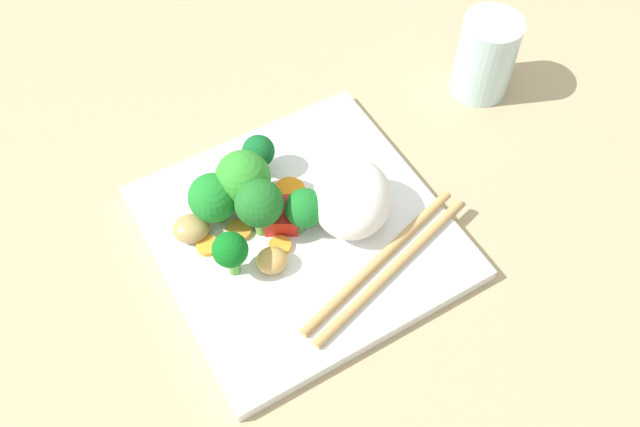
# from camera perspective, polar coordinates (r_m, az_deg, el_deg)

# --- Properties ---
(ground_plane) EXTENTS (1.10, 1.10, 0.02)m
(ground_plane) POSITION_cam_1_polar(r_m,az_deg,el_deg) (0.67, -1.61, -2.40)
(ground_plane) COLOR tan
(square_plate) EXTENTS (0.26, 0.26, 0.01)m
(square_plate) POSITION_cam_1_polar(r_m,az_deg,el_deg) (0.65, -1.65, -1.60)
(square_plate) COLOR white
(square_plate) RESTS_ON ground_plane
(rice_mound) EXTENTS (0.11, 0.11, 0.06)m
(rice_mound) POSITION_cam_1_polar(r_m,az_deg,el_deg) (0.63, 2.69, 1.26)
(rice_mound) COLOR white
(rice_mound) RESTS_ON square_plate
(broccoli_floret_0) EXTENTS (0.05, 0.05, 0.06)m
(broccoli_floret_0) POSITION_cam_1_polar(r_m,az_deg,el_deg) (0.64, -8.91, 1.29)
(broccoli_floret_0) COLOR #539345
(broccoli_floret_0) RESTS_ON square_plate
(broccoli_floret_1) EXTENTS (0.03, 0.03, 0.05)m
(broccoli_floret_1) POSITION_cam_1_polar(r_m,az_deg,el_deg) (0.60, -7.50, -3.11)
(broccoli_floret_1) COLOR #61AC44
(broccoli_floret_1) RESTS_ON square_plate
(broccoli_floret_2) EXTENTS (0.04, 0.04, 0.05)m
(broccoli_floret_2) POSITION_cam_1_polar(r_m,az_deg,el_deg) (0.63, -1.25, 0.37)
(broccoli_floret_2) COLOR #549249
(broccoli_floret_2) RESTS_ON square_plate
(broccoli_floret_3) EXTENTS (0.04, 0.04, 0.06)m
(broccoli_floret_3) POSITION_cam_1_polar(r_m,az_deg,el_deg) (0.62, -5.10, 0.80)
(broccoli_floret_3) COLOR #6EAD42
(broccoli_floret_3) RESTS_ON square_plate
(broccoli_floret_4) EXTENTS (0.03, 0.03, 0.05)m
(broccoli_floret_4) POSITION_cam_1_polar(r_m,az_deg,el_deg) (0.67, -5.40, 4.98)
(broccoli_floret_4) COLOR #5A9B47
(broccoli_floret_4) RESTS_ON square_plate
(broccoli_floret_5) EXTENTS (0.05, 0.05, 0.07)m
(broccoli_floret_5) POSITION_cam_1_polar(r_m,az_deg,el_deg) (0.63, -6.42, 2.90)
(broccoli_floret_5) COLOR #62A346
(broccoli_floret_5) RESTS_ON square_plate
(carrot_slice_0) EXTENTS (0.03, 0.03, 0.01)m
(carrot_slice_0) POSITION_cam_1_polar(r_m,az_deg,el_deg) (0.64, -9.36, -2.67)
(carrot_slice_0) COLOR orange
(carrot_slice_0) RESTS_ON square_plate
(carrot_slice_1) EXTENTS (0.03, 0.03, 0.01)m
(carrot_slice_1) POSITION_cam_1_polar(r_m,az_deg,el_deg) (0.69, -7.65, 3.08)
(carrot_slice_1) COLOR orange
(carrot_slice_1) RESTS_ON square_plate
(carrot_slice_2) EXTENTS (0.04, 0.04, 0.01)m
(carrot_slice_2) POSITION_cam_1_polar(r_m,az_deg,el_deg) (0.67, -2.56, 1.90)
(carrot_slice_2) COLOR orange
(carrot_slice_2) RESTS_ON square_plate
(carrot_slice_3) EXTENTS (0.03, 0.03, 0.01)m
(carrot_slice_3) POSITION_cam_1_polar(r_m,az_deg,el_deg) (0.64, -3.36, -2.73)
(carrot_slice_3) COLOR orange
(carrot_slice_3) RESTS_ON square_plate
(carrot_slice_4) EXTENTS (0.02, 0.02, 0.01)m
(carrot_slice_4) POSITION_cam_1_polar(r_m,az_deg,el_deg) (0.65, -6.77, -1.41)
(carrot_slice_4) COLOR orange
(carrot_slice_4) RESTS_ON square_plate
(carrot_slice_5) EXTENTS (0.03, 0.03, 0.01)m
(carrot_slice_5) POSITION_cam_1_polar(r_m,az_deg,el_deg) (0.67, -9.67, 1.14)
(carrot_slice_5) COLOR orange
(carrot_slice_5) RESTS_ON square_plate
(pepper_chunk_0) EXTENTS (0.03, 0.03, 0.01)m
(pepper_chunk_0) POSITION_cam_1_polar(r_m,az_deg,el_deg) (0.67, -6.40, 2.33)
(pepper_chunk_0) COLOR red
(pepper_chunk_0) RESTS_ON square_plate
(pepper_chunk_1) EXTENTS (0.04, 0.04, 0.02)m
(pepper_chunk_1) POSITION_cam_1_polar(r_m,az_deg,el_deg) (0.64, -3.24, -0.17)
(pepper_chunk_1) COLOR red
(pepper_chunk_1) RESTS_ON square_plate
(chicken_piece_1) EXTENTS (0.04, 0.04, 0.02)m
(chicken_piece_1) POSITION_cam_1_polar(r_m,az_deg,el_deg) (0.65, -10.73, -1.22)
(chicken_piece_1) COLOR tan
(chicken_piece_1) RESTS_ON square_plate
(chicken_piece_2) EXTENTS (0.04, 0.03, 0.02)m
(chicken_piece_2) POSITION_cam_1_polar(r_m,az_deg,el_deg) (0.62, -4.03, -3.92)
(chicken_piece_2) COLOR tan
(chicken_piece_2) RESTS_ON square_plate
(chopstick_pair) EXTENTS (0.20, 0.08, 0.01)m
(chopstick_pair) POSITION_cam_1_polar(r_m,az_deg,el_deg) (0.63, 5.54, -4.24)
(chopstick_pair) COLOR tan
(chopstick_pair) RESTS_ON square_plate
(drinking_glass) EXTENTS (0.06, 0.06, 0.09)m
(drinking_glass) POSITION_cam_1_polar(r_m,az_deg,el_deg) (0.77, 13.66, 12.62)
(drinking_glass) COLOR silver
(drinking_glass) RESTS_ON ground_plane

